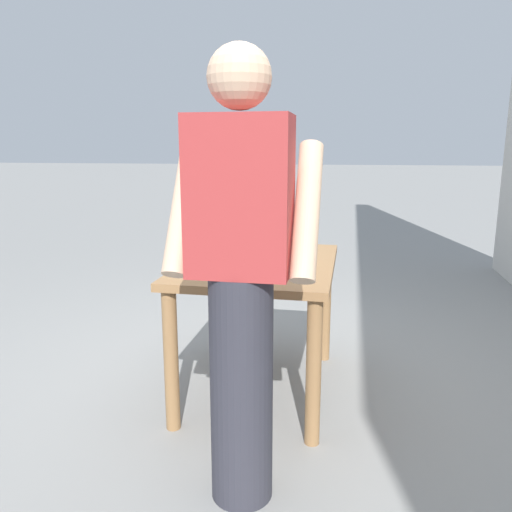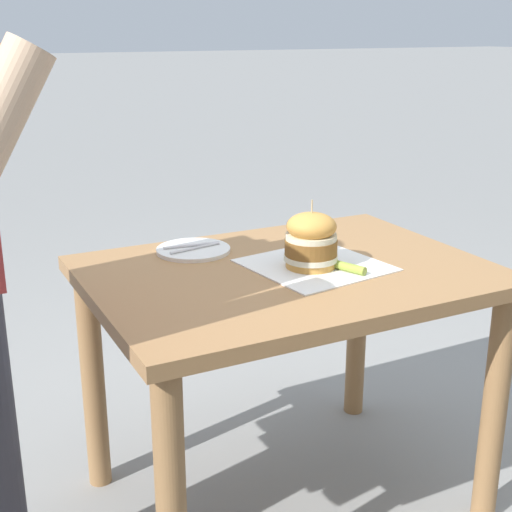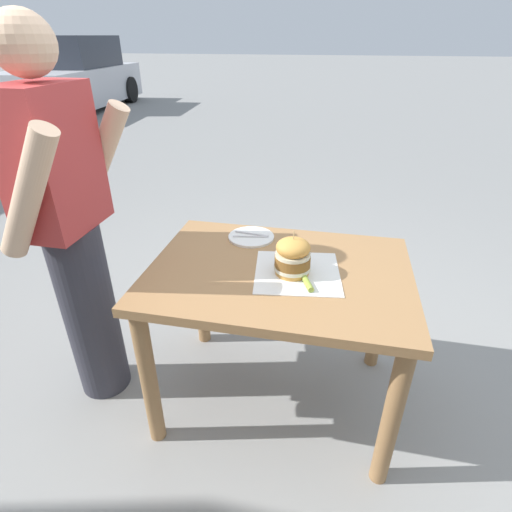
{
  "view_description": "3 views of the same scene",
  "coord_description": "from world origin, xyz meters",
  "px_view_note": "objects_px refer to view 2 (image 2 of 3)",
  "views": [
    {
      "loc": [
        -0.48,
        2.59,
        1.35
      ],
      "look_at": [
        0.0,
        0.1,
        0.8
      ],
      "focal_mm": 35.0,
      "sensor_mm": 36.0,
      "label": 1
    },
    {
      "loc": [
        -1.63,
        0.93,
        1.38
      ],
      "look_at": [
        0.0,
        0.1,
        0.8
      ],
      "focal_mm": 50.0,
      "sensor_mm": 36.0,
      "label": 2
    },
    {
      "loc": [
        -1.42,
        -0.2,
        1.6
      ],
      "look_at": [
        0.0,
        0.1,
        0.8
      ],
      "focal_mm": 28.0,
      "sensor_mm": 36.0,
      "label": 3
    }
  ],
  "objects_px": {
    "pickle_spear": "(350,268)",
    "sandwich": "(311,240)",
    "patio_table": "(287,310)",
    "side_plate_with_forks": "(193,250)"
  },
  "relations": [
    {
      "from": "patio_table",
      "to": "pickle_spear",
      "type": "bearing_deg",
      "value": -131.61
    },
    {
      "from": "patio_table",
      "to": "pickle_spear",
      "type": "height_order",
      "value": "pickle_spear"
    },
    {
      "from": "pickle_spear",
      "to": "sandwich",
      "type": "bearing_deg",
      "value": 39.42
    },
    {
      "from": "sandwich",
      "to": "patio_table",
      "type": "bearing_deg",
      "value": 64.7
    },
    {
      "from": "patio_table",
      "to": "side_plate_with_forks",
      "type": "bearing_deg",
      "value": 34.37
    },
    {
      "from": "side_plate_with_forks",
      "to": "sandwich",
      "type": "bearing_deg",
      "value": -140.76
    },
    {
      "from": "patio_table",
      "to": "side_plate_with_forks",
      "type": "distance_m",
      "value": 0.34
    },
    {
      "from": "sandwich",
      "to": "side_plate_with_forks",
      "type": "relative_size",
      "value": 0.86
    },
    {
      "from": "patio_table",
      "to": "sandwich",
      "type": "bearing_deg",
      "value": -115.3
    },
    {
      "from": "side_plate_with_forks",
      "to": "patio_table",
      "type": "bearing_deg",
      "value": -145.63
    }
  ]
}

